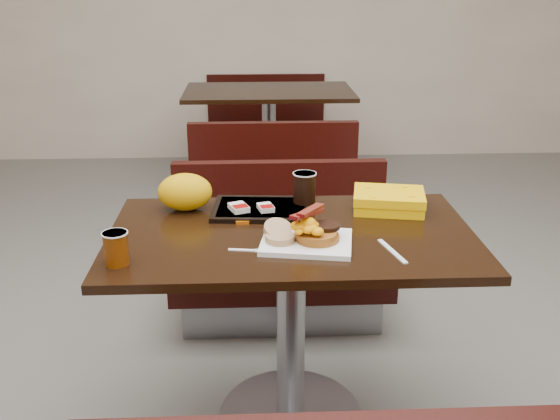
{
  "coord_description": "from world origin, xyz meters",
  "views": [
    {
      "loc": [
        -0.13,
        -1.91,
        1.56
      ],
      "look_at": [
        -0.04,
        0.02,
        0.82
      ],
      "focal_mm": 40.46,
      "sensor_mm": 36.0,
      "label": 1
    }
  ],
  "objects_px": {
    "table_far": "(269,141)",
    "pancake_stack": "(317,235)",
    "hashbrown_sleeve_left": "(239,208)",
    "bench_near_n": "(281,251)",
    "clamshell": "(389,201)",
    "platter": "(307,242)",
    "tray": "(262,209)",
    "coffee_cup_near": "(116,248)",
    "coffee_cup_far": "(304,188)",
    "knife": "(392,251)",
    "table_near": "(291,331)",
    "paper_bag": "(185,192)",
    "hashbrown_sleeve_right": "(266,208)",
    "bench_far_s": "(272,172)",
    "bench_far_n": "(267,122)",
    "fork": "(242,250)"
  },
  "relations": [
    {
      "from": "table_far",
      "to": "knife",
      "type": "distance_m",
      "value": 2.81
    },
    {
      "from": "bench_near_n",
      "to": "hashbrown_sleeve_right",
      "type": "bearing_deg",
      "value": -98.68
    },
    {
      "from": "pancake_stack",
      "to": "table_near",
      "type": "bearing_deg",
      "value": 126.46
    },
    {
      "from": "bench_near_n",
      "to": "clamshell",
      "type": "bearing_deg",
      "value": -54.59
    },
    {
      "from": "table_near",
      "to": "knife",
      "type": "xyz_separation_m",
      "value": [
        0.3,
        -0.17,
        0.38
      ]
    },
    {
      "from": "bench_far_n",
      "to": "platter",
      "type": "relative_size",
      "value": 3.57
    },
    {
      "from": "platter",
      "to": "tray",
      "type": "distance_m",
      "value": 0.33
    },
    {
      "from": "knife",
      "to": "clamshell",
      "type": "distance_m",
      "value": 0.37
    },
    {
      "from": "table_near",
      "to": "table_far",
      "type": "xyz_separation_m",
      "value": [
        0.0,
        2.6,
        0.0
      ]
    },
    {
      "from": "platter",
      "to": "coffee_cup_near",
      "type": "xyz_separation_m",
      "value": [
        -0.57,
        -0.11,
        0.04
      ]
    },
    {
      "from": "coffee_cup_near",
      "to": "coffee_cup_far",
      "type": "height_order",
      "value": "coffee_cup_far"
    },
    {
      "from": "coffee_cup_near",
      "to": "paper_bag",
      "type": "bearing_deg",
      "value": 70.16
    },
    {
      "from": "coffee_cup_far",
      "to": "paper_bag",
      "type": "xyz_separation_m",
      "value": [
        -0.43,
        -0.01,
        -0.0
      ]
    },
    {
      "from": "table_far",
      "to": "coffee_cup_far",
      "type": "height_order",
      "value": "coffee_cup_far"
    },
    {
      "from": "hashbrown_sleeve_left",
      "to": "tray",
      "type": "bearing_deg",
      "value": -1.69
    },
    {
      "from": "bench_far_s",
      "to": "coffee_cup_near",
      "type": "distance_m",
      "value": 2.22
    },
    {
      "from": "table_far",
      "to": "pancake_stack",
      "type": "relative_size",
      "value": 8.64
    },
    {
      "from": "table_far",
      "to": "clamshell",
      "type": "distance_m",
      "value": 2.47
    },
    {
      "from": "table_far",
      "to": "bench_near_n",
      "type": "bearing_deg",
      "value": -90.0
    },
    {
      "from": "knife",
      "to": "tray",
      "type": "height_order",
      "value": "tray"
    },
    {
      "from": "fork",
      "to": "knife",
      "type": "distance_m",
      "value": 0.46
    },
    {
      "from": "coffee_cup_near",
      "to": "hashbrown_sleeve_left",
      "type": "bearing_deg",
      "value": 47.46
    },
    {
      "from": "table_far",
      "to": "fork",
      "type": "distance_m",
      "value": 2.77
    },
    {
      "from": "bench_near_n",
      "to": "knife",
      "type": "relative_size",
      "value": 5.59
    },
    {
      "from": "bench_near_n",
      "to": "paper_bag",
      "type": "relative_size",
      "value": 5.16
    },
    {
      "from": "paper_bag",
      "to": "hashbrown_sleeve_right",
      "type": "bearing_deg",
      "value": -11.92
    },
    {
      "from": "pancake_stack",
      "to": "hashbrown_sleeve_right",
      "type": "xyz_separation_m",
      "value": [
        -0.16,
        0.27,
        -0.01
      ]
    },
    {
      "from": "platter",
      "to": "coffee_cup_near",
      "type": "relative_size",
      "value": 2.8
    },
    {
      "from": "coffee_cup_near",
      "to": "hashbrown_sleeve_right",
      "type": "relative_size",
      "value": 1.49
    },
    {
      "from": "tray",
      "to": "hashbrown_sleeve_right",
      "type": "xyz_separation_m",
      "value": [
        0.01,
        -0.03,
        0.02
      ]
    },
    {
      "from": "clamshell",
      "to": "knife",
      "type": "bearing_deg",
      "value": -89.37
    },
    {
      "from": "bench_far_s",
      "to": "coffee_cup_far",
      "type": "xyz_separation_m",
      "value": [
        0.06,
        -1.66,
        0.46
      ]
    },
    {
      "from": "bench_far_s",
      "to": "hashbrown_sleeve_left",
      "type": "height_order",
      "value": "hashbrown_sleeve_left"
    },
    {
      "from": "bench_far_n",
      "to": "hashbrown_sleeve_right",
      "type": "height_order",
      "value": "hashbrown_sleeve_right"
    },
    {
      "from": "bench_far_n",
      "to": "knife",
      "type": "bearing_deg",
      "value": -85.08
    },
    {
      "from": "coffee_cup_near",
      "to": "tray",
      "type": "xyz_separation_m",
      "value": [
        0.43,
        0.41,
        -0.04
      ]
    },
    {
      "from": "table_far",
      "to": "bench_far_n",
      "type": "relative_size",
      "value": 1.2
    },
    {
      "from": "clamshell",
      "to": "bench_near_n",
      "type": "bearing_deg",
      "value": 135.84
    },
    {
      "from": "coffee_cup_far",
      "to": "clamshell",
      "type": "distance_m",
      "value": 0.31
    },
    {
      "from": "tray",
      "to": "coffee_cup_far",
      "type": "relative_size",
      "value": 3.13
    },
    {
      "from": "table_far",
      "to": "table_near",
      "type": "bearing_deg",
      "value": -90.0
    },
    {
      "from": "table_near",
      "to": "coffee_cup_near",
      "type": "xyz_separation_m",
      "value": [
        -0.53,
        -0.21,
        0.43
      ]
    },
    {
      "from": "table_near",
      "to": "bench_far_n",
      "type": "xyz_separation_m",
      "value": [
        0.0,
        3.3,
        -0.02
      ]
    },
    {
      "from": "platter",
      "to": "knife",
      "type": "distance_m",
      "value": 0.27
    },
    {
      "from": "bench_far_s",
      "to": "platter",
      "type": "xyz_separation_m",
      "value": [
        0.04,
        -2.0,
        0.4
      ]
    },
    {
      "from": "hashbrown_sleeve_left",
      "to": "bench_near_n",
      "type": "bearing_deg",
      "value": 49.19
    },
    {
      "from": "bench_far_s",
      "to": "paper_bag",
      "type": "relative_size",
      "value": 5.16
    },
    {
      "from": "bench_far_s",
      "to": "clamshell",
      "type": "xyz_separation_m",
      "value": [
        0.36,
        -1.71,
        0.42
      ]
    },
    {
      "from": "bench_near_n",
      "to": "coffee_cup_near",
      "type": "relative_size",
      "value": 9.99
    },
    {
      "from": "knife",
      "to": "paper_bag",
      "type": "relative_size",
      "value": 0.92
    }
  ]
}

